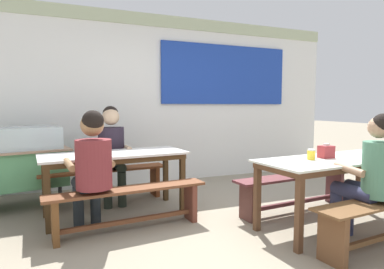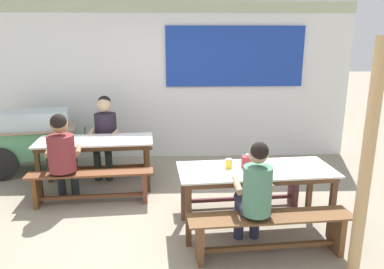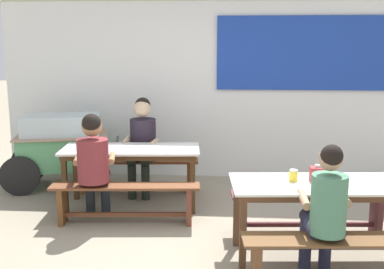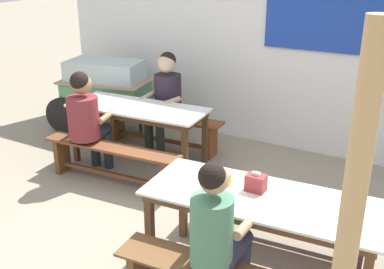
# 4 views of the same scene
# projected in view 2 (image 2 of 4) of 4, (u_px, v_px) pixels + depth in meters

# --- Properties ---
(ground_plane) EXTENTS (40.00, 40.00, 0.00)m
(ground_plane) POSITION_uv_depth(u_px,v_px,m) (167.00, 219.00, 4.58)
(ground_plane) COLOR gray
(backdrop_wall) EXTENTS (6.59, 0.23, 2.82)m
(backdrop_wall) POSITION_uv_depth(u_px,v_px,m) (172.00, 78.00, 6.66)
(backdrop_wall) COLOR silver
(backdrop_wall) RESTS_ON ground_plane
(dining_table_far) EXTENTS (1.73, 0.80, 0.75)m
(dining_table_far) POSITION_uv_depth(u_px,v_px,m) (95.00, 145.00, 5.38)
(dining_table_far) COLOR silver
(dining_table_far) RESTS_ON ground_plane
(dining_table_near) EXTENTS (1.83, 0.85, 0.75)m
(dining_table_near) POSITION_uv_depth(u_px,v_px,m) (256.00, 175.00, 4.19)
(dining_table_near) COLOR silver
(dining_table_near) RESTS_ON ground_plane
(bench_far_back) EXTENTS (1.70, 0.43, 0.45)m
(bench_far_back) POSITION_uv_depth(u_px,v_px,m) (102.00, 156.00, 6.03)
(bench_far_back) COLOR brown
(bench_far_back) RESTS_ON ground_plane
(bench_far_front) EXTENTS (1.69, 0.39, 0.45)m
(bench_far_front) POSITION_uv_depth(u_px,v_px,m) (91.00, 182.00, 4.91)
(bench_far_front) COLOR brown
(bench_far_front) RESTS_ON ground_plane
(bench_near_back) EXTENTS (1.69, 0.42, 0.45)m
(bench_near_back) POSITION_uv_depth(u_px,v_px,m) (242.00, 185.00, 4.84)
(bench_near_back) COLOR brown
(bench_near_back) RESTS_ON ground_plane
(bench_near_front) EXTENTS (1.72, 0.45, 0.45)m
(bench_near_front) POSITION_uv_depth(u_px,v_px,m) (270.00, 230.00, 3.73)
(bench_near_front) COLOR brown
(bench_near_front) RESTS_ON ground_plane
(food_cart) EXTENTS (1.70, 1.03, 1.03)m
(food_cart) POSITION_uv_depth(u_px,v_px,m) (36.00, 136.00, 6.07)
(food_cart) COLOR #58A169
(food_cart) RESTS_ON ground_plane
(person_center_facing) EXTENTS (0.47, 0.54, 1.31)m
(person_center_facing) POSITION_uv_depth(u_px,v_px,m) (105.00, 130.00, 5.87)
(person_center_facing) COLOR #222A21
(person_center_facing) RESTS_ON ground_plane
(person_near_front) EXTENTS (0.41, 0.58, 1.24)m
(person_near_front) POSITION_uv_depth(u_px,v_px,m) (255.00, 191.00, 3.69)
(person_near_front) COLOR #2F3251
(person_near_front) RESTS_ON ground_plane
(person_left_back_turned) EXTENTS (0.50, 0.56, 1.27)m
(person_left_back_turned) POSITION_uv_depth(u_px,v_px,m) (62.00, 152.00, 4.82)
(person_left_back_turned) COLOR #21282D
(person_left_back_turned) RESTS_ON ground_plane
(tissue_box) EXTENTS (0.15, 0.11, 0.16)m
(tissue_box) POSITION_uv_depth(u_px,v_px,m) (248.00, 161.00, 4.21)
(tissue_box) COLOR #9B2E33
(tissue_box) RESTS_ON dining_table_near
(condiment_jar) EXTENTS (0.08, 0.08, 0.11)m
(condiment_jar) POSITION_uv_depth(u_px,v_px,m) (229.00, 164.00, 4.18)
(condiment_jar) COLOR yellow
(condiment_jar) RESTS_ON dining_table_near
(wooden_support_post) EXTENTS (0.11, 0.11, 2.22)m
(wooden_support_post) POSITION_uv_depth(u_px,v_px,m) (366.00, 165.00, 3.23)
(wooden_support_post) COLOR tan
(wooden_support_post) RESTS_ON ground_plane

